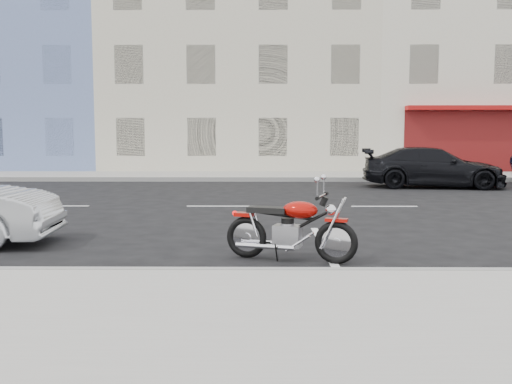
% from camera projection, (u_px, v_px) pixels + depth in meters
% --- Properties ---
extents(ground, '(120.00, 120.00, 0.00)m').
position_uv_depth(ground, '(302.00, 206.00, 13.84)').
color(ground, black).
rests_on(ground, ground).
extents(sidewalk_far, '(80.00, 3.40, 0.15)m').
position_uv_depth(sidewalk_far, '(160.00, 176.00, 22.53)').
color(sidewalk_far, gray).
rests_on(sidewalk_far, ground).
extents(curb_far, '(80.00, 0.12, 0.16)m').
position_uv_depth(curb_far, '(152.00, 179.00, 20.84)').
color(curb_far, gray).
rests_on(curb_far, ground).
extents(bldg_blue, '(12.00, 12.00, 13.00)m').
position_uv_depth(bldg_blue, '(10.00, 41.00, 29.49)').
color(bldg_blue, '#6073A6').
rests_on(bldg_blue, ground).
extents(bldg_cream, '(12.00, 12.00, 11.50)m').
position_uv_depth(bldg_cream, '(242.00, 56.00, 29.47)').
color(bldg_cream, beige).
rests_on(bldg_cream, ground).
extents(bldg_corner, '(14.00, 12.00, 12.50)m').
position_uv_depth(bldg_corner, '(494.00, 45.00, 29.30)').
color(bldg_corner, beige).
rests_on(bldg_corner, ground).
extents(motorcycle, '(1.83, 0.81, 0.95)m').
position_uv_depth(motorcycle, '(338.00, 233.00, 7.72)').
color(motorcycle, black).
rests_on(motorcycle, ground).
extents(car_far, '(4.71, 2.38, 1.31)m').
position_uv_depth(car_far, '(433.00, 167.00, 18.56)').
color(car_far, black).
rests_on(car_far, ground).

